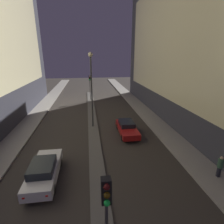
{
  "coord_description": "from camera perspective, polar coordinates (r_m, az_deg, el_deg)",
  "views": [
    {
      "loc": [
        -0.43,
        -1.84,
        8.26
      ],
      "look_at": [
        2.87,
        21.67,
        0.5
      ],
      "focal_mm": 28.0,
      "sensor_mm": 36.0,
      "label": 1
    }
  ],
  "objects": [
    {
      "name": "building_right",
      "position": [
        23.8,
        25.29,
        19.08
      ],
      "size": [
        6.01,
        36.72,
        18.66
      ],
      "color": "#383842",
      "rests_on": "ground"
    },
    {
      "name": "median_strip",
      "position": [
        22.9,
        -6.39,
        -2.96
      ],
      "size": [
        1.16,
        37.08,
        0.15
      ],
      "color": "#56544F",
      "rests_on": "ground"
    },
    {
      "name": "traffic_light_near",
      "position": [
        6.44,
        -1.79,
        -29.53
      ],
      "size": [
        0.32,
        0.42,
        4.58
      ],
      "color": "#383838",
      "rests_on": "median_strip"
    },
    {
      "name": "traffic_light_mid",
      "position": [
        32.82,
        -7.25,
        9.64
      ],
      "size": [
        0.32,
        0.42,
        4.58
      ],
      "color": "#383838",
      "rests_on": "median_strip"
    },
    {
      "name": "street_lamp",
      "position": [
        19.65,
        -6.77,
        10.42
      ],
      "size": [
        0.49,
        0.49,
        8.41
      ],
      "color": "#383838",
      "rests_on": "median_strip"
    },
    {
      "name": "car_left_lane",
      "position": [
        13.35,
        -21.28,
        -17.4
      ],
      "size": [
        1.79,
        4.71,
        1.54
      ],
      "color": "silver",
      "rests_on": "ground"
    },
    {
      "name": "car_right_lane",
      "position": [
        19.15,
        4.89,
        -5.17
      ],
      "size": [
        1.76,
        4.65,
        1.38
      ],
      "color": "maroon",
      "rests_on": "ground"
    },
    {
      "name": "pedestrian_on_right_sidewalk",
      "position": [
        14.6,
        31.8,
        -14.77
      ],
      "size": [
        0.37,
        0.37,
        1.58
      ],
      "color": "black",
      "rests_on": "sidewalk_right"
    }
  ]
}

